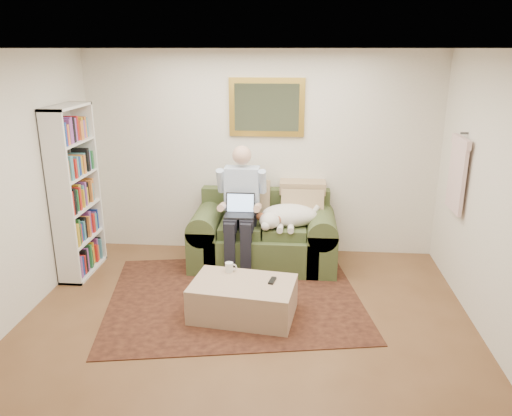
# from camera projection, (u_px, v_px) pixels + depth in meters

# --- Properties ---
(room_shell) EXTENTS (4.51, 5.00, 2.61)m
(room_shell) POSITION_uv_depth(u_px,v_px,m) (242.00, 204.00, 4.36)
(room_shell) COLOR brown
(room_shell) RESTS_ON ground
(rug) EXTENTS (3.02, 2.59, 0.01)m
(rug) POSITION_uv_depth(u_px,v_px,m) (235.00, 297.00, 5.46)
(rug) COLOR black
(rug) RESTS_ON room_shell
(sofa) EXTENTS (1.78, 0.90, 1.07)m
(sofa) POSITION_uv_depth(u_px,v_px,m) (264.00, 241.00, 6.23)
(sofa) COLOR #434F2A
(sofa) RESTS_ON room_shell
(seated_man) EXTENTS (0.59, 0.84, 1.50)m
(seated_man) POSITION_uv_depth(u_px,v_px,m) (241.00, 210.00, 5.96)
(seated_man) COLOR #8CA8D8
(seated_man) RESTS_ON sofa
(laptop) EXTENTS (0.35, 0.27, 0.25)m
(laptop) POSITION_uv_depth(u_px,v_px,m) (240.00, 209.00, 5.89)
(laptop) COLOR black
(laptop) RESTS_ON seated_man
(sleeping_dog) EXTENTS (0.73, 0.46, 0.27)m
(sleeping_dog) POSITION_uv_depth(u_px,v_px,m) (290.00, 215.00, 6.01)
(sleeping_dog) COLOR white
(sleeping_dog) RESTS_ON sofa
(ottoman) EXTENTS (1.09, 0.78, 0.37)m
(ottoman) POSITION_uv_depth(u_px,v_px,m) (243.00, 299.00, 5.03)
(ottoman) COLOR tan
(ottoman) RESTS_ON room_shell
(coffee_mug) EXTENTS (0.08, 0.08, 0.10)m
(coffee_mug) POSITION_uv_depth(u_px,v_px,m) (229.00, 267.00, 5.21)
(coffee_mug) COLOR white
(coffee_mug) RESTS_ON ottoman
(tv_remote) EXTENTS (0.08, 0.16, 0.02)m
(tv_remote) POSITION_uv_depth(u_px,v_px,m) (272.00, 281.00, 4.99)
(tv_remote) COLOR black
(tv_remote) RESTS_ON ottoman
(bookshelf) EXTENTS (0.28, 0.80, 2.00)m
(bookshelf) POSITION_uv_depth(u_px,v_px,m) (75.00, 192.00, 5.80)
(bookshelf) COLOR white
(bookshelf) RESTS_ON room_shell
(wall_mirror) EXTENTS (0.94, 0.04, 0.72)m
(wall_mirror) POSITION_uv_depth(u_px,v_px,m) (267.00, 107.00, 6.18)
(wall_mirror) COLOR gold
(wall_mirror) RESTS_ON room_shell
(hanging_shirt) EXTENTS (0.06, 0.52, 0.90)m
(hanging_shirt) POSITION_uv_depth(u_px,v_px,m) (458.00, 170.00, 5.35)
(hanging_shirt) COLOR beige
(hanging_shirt) RESTS_ON room_shell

